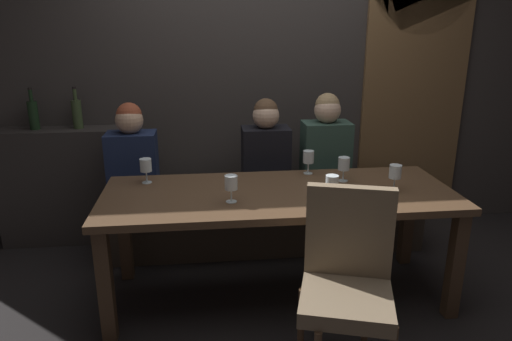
{
  "coord_description": "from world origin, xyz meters",
  "views": [
    {
      "loc": [
        -0.45,
        -2.74,
        1.76
      ],
      "look_at": [
        -0.13,
        0.13,
        0.84
      ],
      "focal_mm": 33.04,
      "sensor_mm": 36.0,
      "label": 1
    }
  ],
  "objects_px": {
    "wine_bottle_pale_label": "(77,113)",
    "wine_glass_near_right": "(344,165)",
    "diner_redhead": "(132,157)",
    "wine_glass_end_right": "(395,173)",
    "wine_glass_near_left": "(146,166)",
    "wine_glass_far_left": "(308,158)",
    "diner_bearded": "(266,151)",
    "diner_far_end": "(326,148)",
    "wine_glass_far_right": "(332,183)",
    "wine_glass_center_front": "(231,183)",
    "banquette_bench": "(264,221)",
    "espresso_cup": "(386,194)",
    "wine_bottle_dark_red": "(33,114)",
    "chair_near_side": "(347,273)",
    "fork_on_table": "(320,205)",
    "dining_table": "(279,204)"
  },
  "relations": [
    {
      "from": "wine_glass_near_left",
      "to": "wine_glass_center_front",
      "type": "relative_size",
      "value": 1.0
    },
    {
      "from": "wine_bottle_dark_red",
      "to": "wine_glass_near_right",
      "type": "height_order",
      "value": "wine_bottle_dark_red"
    },
    {
      "from": "chair_near_side",
      "to": "wine_glass_end_right",
      "type": "relative_size",
      "value": 5.98
    },
    {
      "from": "wine_glass_near_right",
      "to": "wine_glass_end_right",
      "type": "bearing_deg",
      "value": -37.26
    },
    {
      "from": "wine_bottle_dark_red",
      "to": "wine_glass_far_left",
      "type": "bearing_deg",
      "value": -19.22
    },
    {
      "from": "chair_near_side",
      "to": "wine_glass_far_right",
      "type": "relative_size",
      "value": 5.98
    },
    {
      "from": "wine_glass_near_left",
      "to": "banquette_bench",
      "type": "bearing_deg",
      "value": 27.46
    },
    {
      "from": "diner_far_end",
      "to": "wine_glass_far_left",
      "type": "relative_size",
      "value": 4.87
    },
    {
      "from": "banquette_bench",
      "to": "wine_bottle_pale_label",
      "type": "xyz_separation_m",
      "value": [
        -1.44,
        0.35,
        0.84
      ]
    },
    {
      "from": "banquette_bench",
      "to": "wine_glass_far_left",
      "type": "xyz_separation_m",
      "value": [
        0.26,
        -0.36,
        0.62
      ]
    },
    {
      "from": "wine_glass_far_right",
      "to": "wine_glass_far_left",
      "type": "height_order",
      "value": "same"
    },
    {
      "from": "wine_glass_near_right",
      "to": "espresso_cup",
      "type": "bearing_deg",
      "value": -64.43
    },
    {
      "from": "dining_table",
      "to": "diner_redhead",
      "type": "relative_size",
      "value": 2.92
    },
    {
      "from": "diner_far_end",
      "to": "wine_glass_near_right",
      "type": "relative_size",
      "value": 4.87
    },
    {
      "from": "wine_glass_far_left",
      "to": "fork_on_table",
      "type": "height_order",
      "value": "wine_glass_far_left"
    },
    {
      "from": "wine_bottle_pale_label",
      "to": "wine_glass_near_right",
      "type": "distance_m",
      "value": 2.11
    },
    {
      "from": "wine_glass_near_left",
      "to": "wine_bottle_pale_label",
      "type": "bearing_deg",
      "value": 127.3
    },
    {
      "from": "wine_bottle_dark_red",
      "to": "wine_glass_near_left",
      "type": "bearing_deg",
      "value": -40.1
    },
    {
      "from": "banquette_bench",
      "to": "wine_glass_far_left",
      "type": "height_order",
      "value": "wine_glass_far_left"
    },
    {
      "from": "diner_far_end",
      "to": "wine_glass_far_right",
      "type": "bearing_deg",
      "value": -102.3
    },
    {
      "from": "diner_bearded",
      "to": "wine_glass_near_left",
      "type": "bearing_deg",
      "value": -152.65
    },
    {
      "from": "wine_glass_center_front",
      "to": "espresso_cup",
      "type": "distance_m",
      "value": 0.93
    },
    {
      "from": "dining_table",
      "to": "wine_glass_near_left",
      "type": "relative_size",
      "value": 13.41
    },
    {
      "from": "wine_glass_center_front",
      "to": "wine_glass_near_left",
      "type": "bearing_deg",
      "value": 142.42
    },
    {
      "from": "wine_bottle_pale_label",
      "to": "wine_glass_center_front",
      "type": "xyz_separation_m",
      "value": [
        1.13,
        -1.2,
        -0.21
      ]
    },
    {
      "from": "banquette_bench",
      "to": "diner_bearded",
      "type": "relative_size",
      "value": 3.28
    },
    {
      "from": "diner_redhead",
      "to": "wine_glass_end_right",
      "type": "distance_m",
      "value": 1.86
    },
    {
      "from": "diner_far_end",
      "to": "wine_glass_near_right",
      "type": "xyz_separation_m",
      "value": [
        -0.02,
        -0.53,
        0.02
      ]
    },
    {
      "from": "wine_bottle_dark_red",
      "to": "espresso_cup",
      "type": "distance_m",
      "value": 2.7
    },
    {
      "from": "diner_redhead",
      "to": "fork_on_table",
      "type": "bearing_deg",
      "value": -38.49
    },
    {
      "from": "fork_on_table",
      "to": "diner_redhead",
      "type": "bearing_deg",
      "value": 130.82
    },
    {
      "from": "diner_bearded",
      "to": "wine_glass_end_right",
      "type": "relative_size",
      "value": 4.65
    },
    {
      "from": "diner_redhead",
      "to": "wine_glass_far_right",
      "type": "xyz_separation_m",
      "value": [
        1.26,
        -0.9,
        0.05
      ]
    },
    {
      "from": "wine_glass_far_left",
      "to": "wine_glass_end_right",
      "type": "bearing_deg",
      "value": -40.03
    },
    {
      "from": "dining_table",
      "to": "fork_on_table",
      "type": "distance_m",
      "value": 0.34
    },
    {
      "from": "diner_far_end",
      "to": "wine_glass_far_right",
      "type": "xyz_separation_m",
      "value": [
        -0.19,
        -0.89,
        0.03
      ]
    },
    {
      "from": "diner_redhead",
      "to": "wine_glass_far_left",
      "type": "relative_size",
      "value": 4.6
    },
    {
      "from": "banquette_bench",
      "to": "wine_glass_near_right",
      "type": "distance_m",
      "value": 0.95
    },
    {
      "from": "chair_near_side",
      "to": "diner_redhead",
      "type": "relative_size",
      "value": 1.3
    },
    {
      "from": "chair_near_side",
      "to": "wine_bottle_dark_red",
      "type": "relative_size",
      "value": 3.01
    },
    {
      "from": "fork_on_table",
      "to": "wine_glass_near_left",
      "type": "bearing_deg",
      "value": 142.57
    },
    {
      "from": "wine_bottle_dark_red",
      "to": "espresso_cup",
      "type": "bearing_deg",
      "value": -27.36
    },
    {
      "from": "banquette_bench",
      "to": "wine_glass_end_right",
      "type": "relative_size",
      "value": 15.24
    },
    {
      "from": "chair_near_side",
      "to": "espresso_cup",
      "type": "distance_m",
      "value": 0.69
    },
    {
      "from": "banquette_bench",
      "to": "wine_glass_near_left",
      "type": "xyz_separation_m",
      "value": [
        -0.84,
        -0.44,
        0.62
      ]
    },
    {
      "from": "chair_near_side",
      "to": "wine_glass_far_right",
      "type": "distance_m",
      "value": 0.59
    },
    {
      "from": "wine_glass_near_left",
      "to": "wine_glass_far_left",
      "type": "xyz_separation_m",
      "value": [
        1.1,
        0.07,
        0.0
      ]
    },
    {
      "from": "wine_bottle_pale_label",
      "to": "wine_glass_far_right",
      "type": "bearing_deg",
      "value": -36.35
    },
    {
      "from": "wine_glass_near_left",
      "to": "wine_glass_far_left",
      "type": "distance_m",
      "value": 1.1
    },
    {
      "from": "diner_redhead",
      "to": "espresso_cup",
      "type": "distance_m",
      "value": 1.83
    }
  ]
}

